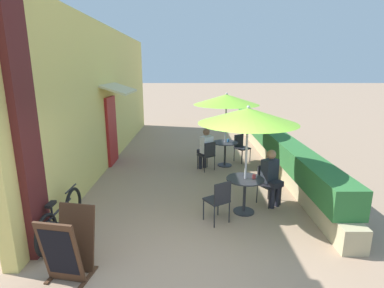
{
  "coord_description": "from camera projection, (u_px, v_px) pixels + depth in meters",
  "views": [
    {
      "loc": [
        0.13,
        -3.8,
        2.93
      ],
      "look_at": [
        0.15,
        3.85,
        1.0
      ],
      "focal_mm": 28.0,
      "sensor_mm": 36.0,
      "label": 1
    }
  ],
  "objects": [
    {
      "name": "ground_plane",
      "position": [
        183.0,
        274.0,
        4.41
      ],
      "size": [
        120.0,
        120.0,
        0.0
      ],
      "primitive_type": "plane",
      "color": "#9E7F66"
    },
    {
      "name": "cafe_facade_wall",
      "position": [
        108.0,
        96.0,
        9.54
      ],
      "size": [
        0.98,
        11.93,
        4.2
      ],
      "color": "#E0CC6B",
      "rests_on": "ground_plane"
    },
    {
      "name": "planter_hedge",
      "position": [
        270.0,
        143.0,
        9.97
      ],
      "size": [
        0.6,
        10.93,
        1.01
      ],
      "color": "tan",
      "rests_on": "ground_plane"
    },
    {
      "name": "patio_table_near",
      "position": [
        244.0,
        188.0,
        6.18
      ],
      "size": [
        0.77,
        0.77,
        0.75
      ],
      "color": "#28282D",
      "rests_on": "ground_plane"
    },
    {
      "name": "patio_umbrella_near",
      "position": [
        247.0,
        116.0,
        5.81
      ],
      "size": [
        1.95,
        1.95,
        2.24
      ],
      "color": "#B7B7BC",
      "rests_on": "ground_plane"
    },
    {
      "name": "cafe_chair_near_left",
      "position": [
        218.0,
        198.0,
        5.74
      ],
      "size": [
        0.55,
        0.55,
        0.87
      ],
      "rotation": [
        0.0,
        0.0,
        6.85
      ],
      "color": "#232328",
      "rests_on": "ground_plane"
    },
    {
      "name": "cafe_chair_near_right",
      "position": [
        266.0,
        181.0,
        6.62
      ],
      "size": [
        0.55,
        0.55,
        0.87
      ],
      "rotation": [
        0.0,
        0.0,
        9.99
      ],
      "color": "#232328",
      "rests_on": "ground_plane"
    },
    {
      "name": "seated_patron_near_right",
      "position": [
        270.0,
        175.0,
        6.49
      ],
      "size": [
        0.48,
        0.51,
        1.25
      ],
      "rotation": [
        0.0,
        0.0,
        9.99
      ],
      "color": "#23232D",
      "rests_on": "ground_plane"
    },
    {
      "name": "coffee_cup_near",
      "position": [
        253.0,
        176.0,
        6.11
      ],
      "size": [
        0.07,
        0.07,
        0.09
      ],
      "color": "#B73D3D",
      "rests_on": "patio_table_near"
    },
    {
      "name": "patio_table_mid",
      "position": [
        224.0,
        149.0,
        9.2
      ],
      "size": [
        0.77,
        0.77,
        0.75
      ],
      "color": "#28282D",
      "rests_on": "ground_plane"
    },
    {
      "name": "patio_umbrella_mid",
      "position": [
        225.0,
        100.0,
        8.83
      ],
      "size": [
        1.95,
        1.95,
        2.24
      ],
      "color": "#B7B7BC",
      "rests_on": "ground_plane"
    },
    {
      "name": "cafe_chair_mid_left",
      "position": [
        240.0,
        146.0,
        9.66
      ],
      "size": [
        0.55,
        0.55,
        0.87
      ],
      "rotation": [
        0.0,
        0.0,
        3.73
      ],
      "color": "#232328",
      "rests_on": "ground_plane"
    },
    {
      "name": "cafe_chair_mid_right",
      "position": [
        207.0,
        154.0,
        8.75
      ],
      "size": [
        0.55,
        0.55,
        0.87
      ],
      "rotation": [
        0.0,
        0.0,
        6.87
      ],
      "color": "#232328",
      "rests_on": "ground_plane"
    },
    {
      "name": "seated_patron_mid_right",
      "position": [
        205.0,
        147.0,
        8.8
      ],
      "size": [
        0.49,
        0.51,
        1.25
      ],
      "rotation": [
        0.0,
        0.0,
        6.87
      ],
      "color": "#23232D",
      "rests_on": "ground_plane"
    },
    {
      "name": "coffee_cup_mid",
      "position": [
        227.0,
        140.0,
        9.18
      ],
      "size": [
        0.07,
        0.07,
        0.09
      ],
      "color": "teal",
      "rests_on": "patio_table_mid"
    },
    {
      "name": "bicycle_leaning",
      "position": [
        60.0,
        218.0,
        5.3
      ],
      "size": [
        0.1,
        1.76,
        0.79
      ],
      "rotation": [
        0.0,
        0.0,
        -0.02
      ],
      "color": "black",
      "rests_on": "ground_plane"
    },
    {
      "name": "menu_board",
      "position": [
        68.0,
        246.0,
        4.24
      ],
      "size": [
        0.66,
        0.72,
        1.0
      ],
      "rotation": [
        0.0,
        0.0,
        -0.18
      ],
      "color": "#422819",
      "rests_on": "ground_plane"
    }
  ]
}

